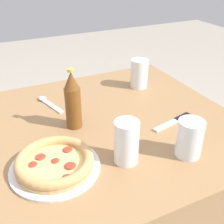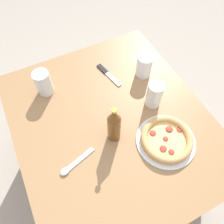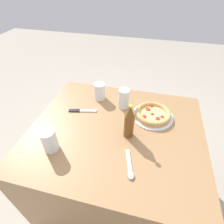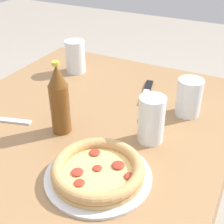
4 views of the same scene
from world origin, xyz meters
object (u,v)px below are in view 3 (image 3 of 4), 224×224
(glass_iced_tea, at_px, (124,100))
(spoon, at_px, (130,169))
(pizza_pepperoni, at_px, (153,114))
(glass_water, at_px, (50,141))
(beer_bottle, at_px, (129,122))
(knife, at_px, (81,111))
(glass_mango_juice, at_px, (100,92))

(glass_iced_tea, height_order, spoon, glass_iced_tea)
(pizza_pepperoni, distance_m, glass_water, 0.64)
(glass_water, relative_size, beer_bottle, 0.59)
(spoon, bearing_deg, glass_water, -3.16)
(glass_iced_tea, bearing_deg, pizza_pepperoni, 164.23)
(beer_bottle, relative_size, knife, 1.17)
(glass_water, distance_m, glass_mango_juice, 0.52)
(glass_iced_tea, relative_size, beer_bottle, 0.62)
(glass_water, bearing_deg, glass_iced_tea, -124.53)
(glass_water, height_order, glass_iced_tea, glass_iced_tea)
(glass_mango_juice, bearing_deg, spoon, 120.55)
(pizza_pepperoni, height_order, glass_mango_juice, glass_mango_juice)
(beer_bottle, xyz_separation_m, knife, (0.34, -0.14, -0.10))
(glass_iced_tea, bearing_deg, glass_water, 55.47)
(glass_mango_juice, xyz_separation_m, knife, (0.08, 0.17, -0.05))
(glass_iced_tea, bearing_deg, knife, 23.35)
(beer_bottle, relative_size, spoon, 1.28)
(glass_iced_tea, bearing_deg, beer_bottle, 106.60)
(pizza_pepperoni, height_order, knife, pizza_pepperoni)
(glass_water, bearing_deg, spoon, 176.84)
(beer_bottle, bearing_deg, knife, -21.57)
(pizza_pepperoni, relative_size, beer_bottle, 1.20)
(glass_iced_tea, bearing_deg, glass_mango_juice, -16.71)
(glass_mango_juice, height_order, beer_bottle, beer_bottle)
(glass_mango_juice, bearing_deg, knife, 65.25)
(knife, bearing_deg, pizza_pepperoni, -172.86)
(glass_water, bearing_deg, pizza_pepperoni, -142.58)
(pizza_pepperoni, bearing_deg, spoon, 79.08)
(pizza_pepperoni, distance_m, spoon, 0.42)
(glass_water, xyz_separation_m, knife, (-0.04, -0.33, -0.06))
(beer_bottle, bearing_deg, glass_iced_tea, -73.40)
(pizza_pepperoni, bearing_deg, knife, 7.14)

